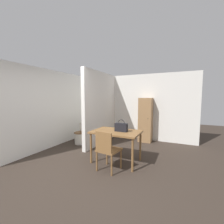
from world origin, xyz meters
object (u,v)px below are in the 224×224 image
Objects in this scene: dining_table at (116,134)px; toilet at (82,135)px; handbag at (121,127)px; wooden_chair at (107,149)px; wooden_cabinet at (146,120)px.

dining_table is 2.01m from toilet.
handbag is at bearing -25.43° from toilet.
handbag reaches higher than toilet.
wooden_chair is 2.65m from wooden_cabinet.
toilet is at bearing 148.41° from wooden_chair.
wooden_chair is 0.56× the size of wooden_cabinet.
dining_table is at bearing -97.27° from wooden_cabinet.
wooden_cabinet is (2.01, 1.18, 0.53)m from toilet.
dining_table is 3.82× the size of handbag.
wooden_chair is at bearing -88.12° from dining_table.
toilet is 0.43× the size of wooden_cabinet.
handbag reaches higher than wooden_chair.
wooden_cabinet is at bearing 86.19° from handbag.
dining_table reaches higher than toilet.
dining_table is 0.74× the size of wooden_cabinet.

